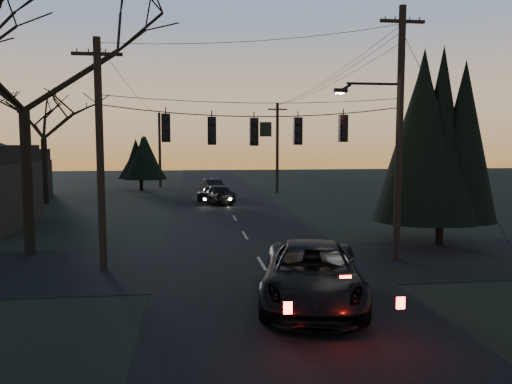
{
  "coord_description": "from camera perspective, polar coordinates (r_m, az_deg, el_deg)",
  "views": [
    {
      "loc": [
        -2.7,
        -8.93,
        4.68
      ],
      "look_at": [
        -0.36,
        8.98,
        2.93
      ],
      "focal_mm": 35.0,
      "sensor_mm": 36.0,
      "label": 1
    }
  ],
  "objects": [
    {
      "name": "bare_tree_left",
      "position": [
        23.23,
        -25.23,
        14.42
      ],
      "size": [
        10.39,
        10.39,
        12.11
      ],
      "color": "black",
      "rests_on": "ground"
    },
    {
      "name": "utility_pole_far_r",
      "position": [
        47.87,
        2.43,
        -0.06
      ],
      "size": [
        1.8,
        0.3,
        8.5
      ],
      "primitive_type": null,
      "color": "black",
      "rests_on": "ground"
    },
    {
      "name": "span_signal_assembly",
      "position": [
        19.1,
        -0.06,
        7.12
      ],
      "size": [
        11.5,
        0.44,
        1.64
      ],
      "color": "black",
      "rests_on": "ground"
    },
    {
      "name": "utility_pole_far_l",
      "position": [
        55.23,
        -10.87,
        0.59
      ],
      "size": [
        0.3,
        0.3,
        8.0
      ],
      "primitive_type": null,
      "color": "black",
      "rests_on": "ground"
    },
    {
      "name": "utility_pole_left",
      "position": [
        19.78,
        -17.03,
        -8.39
      ],
      "size": [
        1.8,
        0.3,
        8.5
      ],
      "primitive_type": null,
      "color": "black",
      "rests_on": "ground"
    },
    {
      "name": "suv_near",
      "position": [
        14.92,
        6.45,
        -9.34
      ],
      "size": [
        4.08,
        6.62,
        1.71
      ],
      "primitive_type": "imported",
      "rotation": [
        0.0,
        0.0,
        -0.21
      ],
      "color": "black",
      "rests_on": "ground"
    },
    {
      "name": "evergreen_dist",
      "position": [
        51.02,
        -13.04,
        4.0
      ],
      "size": [
        4.07,
        4.07,
        5.66
      ],
      "color": "black",
      "rests_on": "ground"
    },
    {
      "name": "utility_pole_right",
      "position": [
        21.15,
        15.69,
        -7.44
      ],
      "size": [
        5.0,
        0.3,
        10.0
      ],
      "primitive_type": null,
      "color": "black",
      "rests_on": "ground"
    },
    {
      "name": "cross_road",
      "position": [
        19.68,
        0.65,
        -8.18
      ],
      "size": [
        60.0,
        7.0,
        0.02
      ],
      "primitive_type": "cube",
      "color": "black",
      "rests_on": "ground"
    },
    {
      "name": "evergreen_right",
      "position": [
        24.39,
        20.54,
        5.47
      ],
      "size": [
        4.56,
        4.56,
        8.4
      ],
      "color": "black",
      "rests_on": "ground"
    },
    {
      "name": "sedan_oncoming_b",
      "position": [
        46.85,
        -5.12,
        0.64
      ],
      "size": [
        2.18,
        4.36,
        1.37
      ],
      "primitive_type": "imported",
      "rotation": [
        0.0,
        0.0,
        3.32
      ],
      "color": "black",
      "rests_on": "ground"
    },
    {
      "name": "main_road",
      "position": [
        29.43,
        -2.11,
        -3.59
      ],
      "size": [
        8.0,
        120.0,
        0.02
      ],
      "primitive_type": "cube",
      "color": "black",
      "rests_on": "ground"
    },
    {
      "name": "bare_tree_dist",
      "position": [
        42.12,
        -23.21,
        8.4
      ],
      "size": [
        6.29,
        6.29,
        10.17
      ],
      "color": "black",
      "rests_on": "ground"
    },
    {
      "name": "sedan_oncoming_a",
      "position": [
        38.98,
        -4.63,
        -0.22
      ],
      "size": [
        3.22,
        4.88,
        1.54
      ],
      "primitive_type": "imported",
      "rotation": [
        0.0,
        0.0,
        3.48
      ],
      "color": "black",
      "rests_on": "ground"
    }
  ]
}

